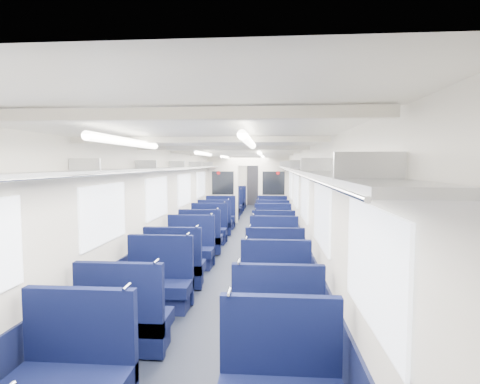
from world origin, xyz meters
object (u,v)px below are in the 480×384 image
(seat_19, at_px, (272,218))
(seat_24, at_px, (234,203))
(seat_4, at_px, (125,323))
(seat_15, at_px, (273,231))
(seat_26, at_px, (235,201))
(seat_2, at_px, (74,379))
(seat_23, at_px, (272,207))
(seat_20, at_px, (227,210))
(seat_27, at_px, (271,202))
(seat_6, at_px, (159,286))
(seat_9, at_px, (275,269))
(seat_5, at_px, (277,326))
(seat_14, at_px, (209,231))
(seat_17, at_px, (272,224))
(seat_13, at_px, (273,241))
(seat_7, at_px, (276,294))
(seat_10, at_px, (190,251))
(seat_11, at_px, (274,253))
(seat_25, at_px, (271,204))
(bulkhead, at_px, (248,188))
(seat_18, at_px, (220,218))
(seat_12, at_px, (201,239))
(seat_21, at_px, (272,211))
(end_door, at_px, (255,185))
(seat_22, at_px, (231,207))
(seat_8, at_px, (175,268))
(seat_16, at_px, (215,224))

(seat_19, distance_m, seat_24, 4.69)
(seat_4, relative_size, seat_15, 1.00)
(seat_26, bearing_deg, seat_15, -77.85)
(seat_2, relative_size, seat_23, 1.00)
(seat_20, bearing_deg, seat_27, 64.38)
(seat_4, xyz_separation_m, seat_19, (1.66, 8.14, 0.00))
(seat_4, xyz_separation_m, seat_6, (0.00, 1.27, 0.00))
(seat_2, relative_size, seat_9, 1.00)
(seat_5, distance_m, seat_14, 5.91)
(seat_2, relative_size, seat_20, 1.00)
(seat_2, bearing_deg, seat_9, 63.70)
(seat_23, bearing_deg, seat_27, 90.00)
(seat_24, distance_m, seat_26, 0.96)
(seat_5, xyz_separation_m, seat_17, (0.00, 6.89, 0.00))
(seat_13, relative_size, seat_27, 1.00)
(seat_7, xyz_separation_m, seat_10, (-1.66, 2.37, 0.00))
(seat_11, relative_size, seat_25, 1.00)
(bulkhead, xyz_separation_m, seat_5, (0.83, -9.08, -0.91))
(seat_19, xyz_separation_m, seat_23, (0.00, 3.19, 0.00))
(seat_5, bearing_deg, seat_27, 90.00)
(seat_9, relative_size, seat_18, 1.00)
(seat_10, distance_m, seat_26, 10.05)
(seat_13, relative_size, seat_25, 1.00)
(seat_12, distance_m, seat_21, 5.71)
(seat_6, relative_size, seat_17, 1.00)
(end_door, bearing_deg, seat_15, -84.82)
(seat_20, distance_m, seat_22, 1.23)
(seat_18, height_order, seat_19, same)
(seat_12, bearing_deg, seat_21, 73.12)
(seat_6, bearing_deg, seat_17, 73.72)
(seat_9, height_order, seat_13, same)
(seat_22, distance_m, seat_26, 2.22)
(seat_11, xyz_separation_m, seat_17, (0.00, 3.55, 0.00))
(seat_12, bearing_deg, seat_7, -64.81)
(seat_10, xyz_separation_m, seat_24, (0.00, 9.09, 0.00))
(seat_21, bearing_deg, seat_12, -106.88)
(seat_13, bearing_deg, seat_2, -106.39)
(seat_8, bearing_deg, bulkhead, 83.18)
(seat_10, height_order, seat_25, same)
(seat_21, bearing_deg, bulkhead, -132.40)
(seat_7, relative_size, seat_22, 1.00)
(seat_10, distance_m, seat_22, 7.83)
(seat_15, bearing_deg, seat_18, 126.46)
(seat_13, bearing_deg, seat_6, -116.70)
(seat_8, xyz_separation_m, seat_27, (1.66, 11.28, 0.00))
(seat_4, relative_size, seat_23, 1.00)
(seat_7, xyz_separation_m, seat_12, (-1.66, 3.53, 0.00))
(end_door, xyz_separation_m, seat_26, (-0.83, -1.45, -0.67))
(seat_6, distance_m, seat_16, 5.61)
(seat_10, bearing_deg, seat_23, 78.13)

